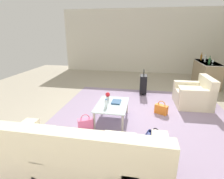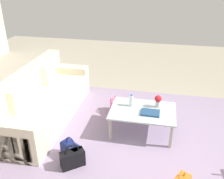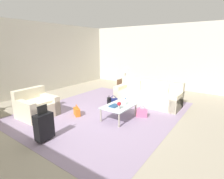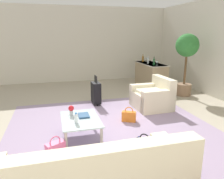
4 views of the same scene
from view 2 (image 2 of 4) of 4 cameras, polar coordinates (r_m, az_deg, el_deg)
name	(u,v)px [view 2 (image 2 of 4)]	position (r m, az deg, el deg)	size (l,w,h in m)	color
ground_plane	(166,155)	(3.79, 12.20, -14.43)	(12.00, 12.00, 0.00)	#A89E89
area_rug	(122,158)	(3.65, 2.39, -15.44)	(5.20, 4.40, 0.01)	#9984A3
couch	(41,102)	(4.56, -15.91, -2.75)	(0.85, 2.40, 0.89)	beige
coffee_table	(143,113)	(3.99, 7.02, -5.31)	(1.02, 0.72, 0.41)	silver
water_bottle	(131,101)	(4.02, 4.42, -2.56)	(0.06, 0.06, 0.20)	silver
coffee_table_book	(150,113)	(3.88, 8.72, -5.26)	(0.29, 0.21, 0.03)	navy
flower_vase	(158,100)	(4.03, 10.46, -2.41)	(0.11, 0.11, 0.21)	#B2B7BC
handbag_navy	(71,151)	(3.62, -9.27, -13.69)	(0.35, 0.28, 0.36)	navy
handbag_pink	(116,107)	(4.59, 0.93, -4.03)	(0.27, 0.35, 0.36)	pink
handbag_black	(73,158)	(3.50, -9.01, -15.30)	(0.34, 0.31, 0.36)	black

